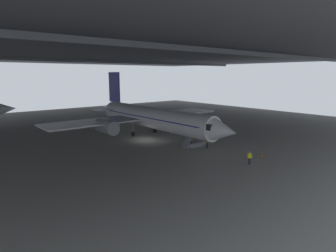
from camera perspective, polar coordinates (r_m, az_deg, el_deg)
The scene contains 8 objects.
ground_plane at distance 49.31m, azimuth -4.18°, elevation -2.79°, with size 110.00×110.00×0.00m, color gray.
hangar_structure at distance 59.91m, azimuth -12.46°, elevation 14.14°, with size 121.00×99.00×16.06m.
airplane_main at distance 51.42m, azimuth -3.42°, elevation 1.70°, with size 35.46×36.92×11.58m.
boarding_stairs at distance 44.70m, azimuth 5.15°, elevation -3.19°, with size 4.23×1.54×4.68m.
crew_worker_near_nose at distance 37.08m, azimuth 15.96°, elevation -6.00°, with size 0.44×0.40×1.69m.
crew_worker_by_stairs at distance 43.88m, azimuth 7.83°, elevation -3.15°, with size 0.25×0.55×1.74m.
traffic_cone_orange at distance 40.69m, azimuth 18.21°, elevation -5.67°, with size 0.36×0.36×0.60m.
baggage_tug at distance 60.53m, azimuth -3.24°, elevation 0.17°, with size 1.32×2.22×0.90m.
Camera 1 is at (-27.96, -39.07, 11.07)m, focal length 30.57 mm.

